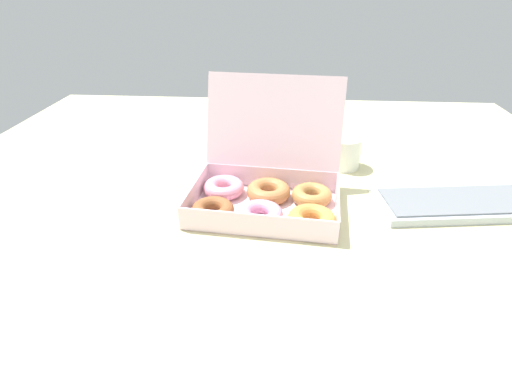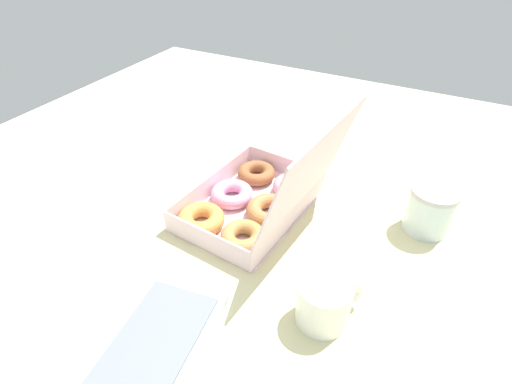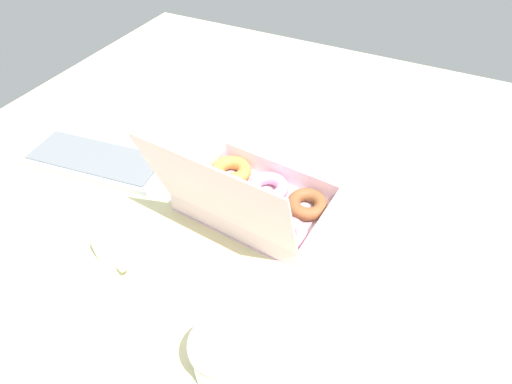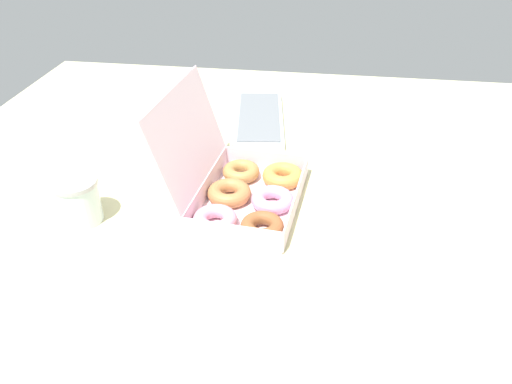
{
  "view_description": "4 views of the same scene",
  "coord_description": "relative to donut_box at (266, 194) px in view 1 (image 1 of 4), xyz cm",
  "views": [
    {
      "loc": [
        3.76,
        -77.45,
        47.52
      ],
      "look_at": [
        -1.64,
        -2.02,
        5.56
      ],
      "focal_mm": 28.0,
      "sensor_mm": 36.0,
      "label": 1
    },
    {
      "loc": [
        62.65,
        33.87,
        58.22
      ],
      "look_at": [
        -1.71,
        0.2,
        3.81
      ],
      "focal_mm": 28.0,
      "sensor_mm": 36.0,
      "label": 2
    },
    {
      "loc": [
        -28.21,
        57.74,
        68.82
      ],
      "look_at": [
        0.74,
        -1.34,
        3.67
      ],
      "focal_mm": 28.0,
      "sensor_mm": 36.0,
      "label": 3
    },
    {
      "loc": [
        -95.31,
        -15.42,
        66.85
      ],
      "look_at": [
        -2.75,
        -2.0,
        5.29
      ],
      "focal_mm": 35.0,
      "sensor_mm": 36.0,
      "label": 4
    }
  ],
  "objects": [
    {
      "name": "keyboard",
      "position": [
        44.32,
        2.82,
        -2.35
      ],
      "size": [
        39.39,
        19.47,
        2.2
      ],
      "color": "#B4BDC6",
      "rests_on": "ground_plane"
    },
    {
      "name": "coffee_mug",
      "position": [
        19.74,
        23.53,
        0.91
      ],
      "size": [
        11.18,
        10.17,
        8.43
      ],
      "color": "white",
      "rests_on": "ground_plane"
    },
    {
      "name": "glass_jar",
      "position": [
        -12.1,
        35.09,
        1.81
      ],
      "size": [
        9.94,
        9.94,
        10.36
      ],
      "color": "silver",
      "rests_on": "ground_plane"
    },
    {
      "name": "ground_plane",
      "position": [
        -0.5,
        -1.12,
        -4.41
      ],
      "size": [
        180.0,
        180.0,
        2.0
      ],
      "primitive_type": "cube",
      "color": "beige"
    },
    {
      "name": "paper_napkin",
      "position": [
        17.89,
        -25.07,
        -3.34
      ],
      "size": [
        14.47,
        13.34,
        0.15
      ],
      "primitive_type": "cube",
      "rotation": [
        0.0,
        0.0,
        0.32
      ],
      "color": "white",
      "rests_on": "ground_plane"
    },
    {
      "name": "donut_box",
      "position": [
        0.0,
        0.0,
        0.0
      ],
      "size": [
        35.29,
        33.04,
        26.58
      ],
      "color": "white",
      "rests_on": "ground_plane"
    }
  ]
}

